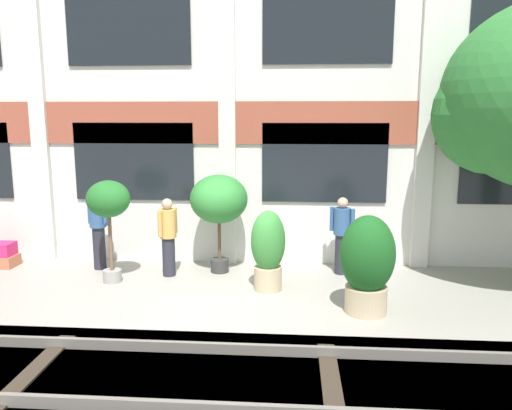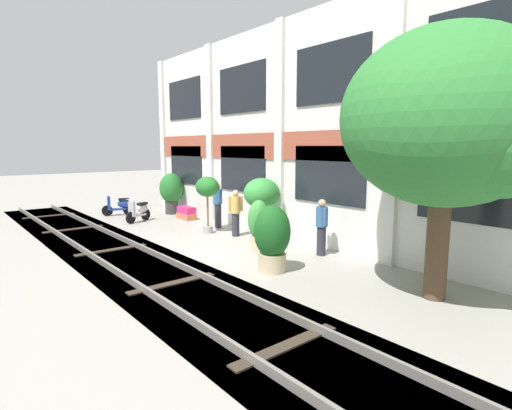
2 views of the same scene
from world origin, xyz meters
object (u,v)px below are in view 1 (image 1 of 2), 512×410
object	(u,v)px
resident_by_doorway	(98,227)
resident_watching_tracks	(342,233)
potted_plant_glazed_jar	(367,262)
potted_plant_ribbed_drum	(268,247)
potted_plant_tall_urn	(219,201)
resident_near_plants	(168,235)
potted_plant_low_pan	(108,204)

from	to	relation	value
resident_by_doorway	resident_watching_tracks	size ratio (longest dim) A/B	1.06
potted_plant_glazed_jar	potted_plant_ribbed_drum	world-z (taller)	potted_plant_glazed_jar
potted_plant_tall_urn	potted_plant_ribbed_drum	bearing A→B (deg)	-43.66
resident_by_doorway	resident_watching_tracks	xyz separation A→B (m)	(5.14, 0.04, -0.06)
potted_plant_glazed_jar	potted_plant_ribbed_drum	size ratio (longest dim) A/B	1.09
potted_plant_tall_urn	resident_near_plants	xyz separation A→B (m)	(-1.00, -0.33, -0.66)
potted_plant_ribbed_drum	resident_watching_tracks	distance (m)	1.83
potted_plant_glazed_jar	potted_plant_tall_urn	bearing A→B (deg)	143.99
potted_plant_tall_urn	resident_watching_tracks	size ratio (longest dim) A/B	1.28
potted_plant_ribbed_drum	resident_near_plants	size ratio (longest dim) A/B	0.95
resident_watching_tracks	resident_near_plants	world-z (taller)	same
resident_near_plants	potted_plant_ribbed_drum	bearing A→B (deg)	11.15
resident_watching_tracks	resident_near_plants	bearing A→B (deg)	-58.97
potted_plant_glazed_jar	potted_plant_tall_urn	size ratio (longest dim) A/B	0.81
potted_plant_ribbed_drum	resident_near_plants	xyz separation A→B (m)	(-2.07, 0.70, 0.03)
potted_plant_tall_urn	resident_near_plants	bearing A→B (deg)	-162.04
potted_plant_ribbed_drum	resident_by_doorway	size ratio (longest dim) A/B	0.90
potted_plant_tall_urn	potted_plant_low_pan	distance (m)	2.18
potted_plant_glazed_jar	resident_near_plants	distance (m)	4.12
potted_plant_glazed_jar	resident_near_plants	xyz separation A→B (m)	(-3.76, 1.68, -0.01)
resident_watching_tracks	resident_by_doorway	bearing A→B (deg)	-64.90
potted_plant_ribbed_drum	potted_plant_low_pan	xyz separation A→B (m)	(-3.10, 0.23, 0.73)
resident_by_doorway	potted_plant_low_pan	bearing A→B (deg)	57.76
resident_by_doorway	resident_near_plants	bearing A→B (deg)	100.62
potted_plant_ribbed_drum	resident_watching_tracks	world-z (taller)	resident_watching_tracks
potted_plant_low_pan	potted_plant_ribbed_drum	bearing A→B (deg)	-4.15
potted_plant_low_pan	resident_near_plants	bearing A→B (deg)	24.57
potted_plant_tall_urn	resident_by_doorway	xyz separation A→B (m)	(-2.60, 0.03, -0.60)
potted_plant_ribbed_drum	resident_watching_tracks	xyz separation A→B (m)	(1.47, 1.09, 0.03)
resident_watching_tracks	potted_plant_glazed_jar	bearing A→B (deg)	30.72
potted_plant_glazed_jar	potted_plant_low_pan	distance (m)	4.99
potted_plant_ribbed_drum	potted_plant_low_pan	size ratio (longest dim) A/B	0.75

